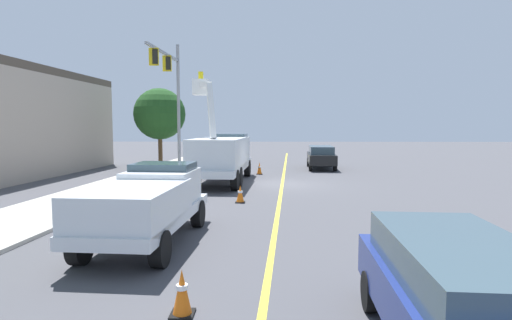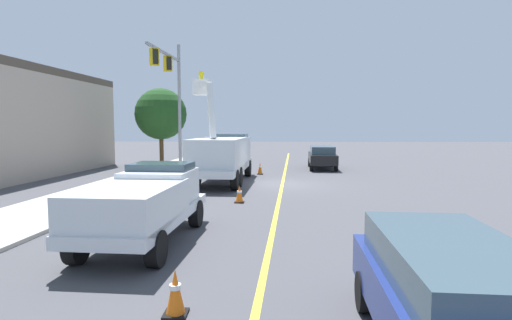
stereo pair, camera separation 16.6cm
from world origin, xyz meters
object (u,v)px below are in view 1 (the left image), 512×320
at_px(utility_bucket_truck, 222,154).
at_px(traffic_cone_mid_front, 240,194).
at_px(traffic_cone_leading, 182,293).
at_px(trailing_sedan, 463,296).
at_px(traffic_cone_mid_rear, 259,168).
at_px(service_pickup_truck, 147,202).
at_px(passing_minivan, 321,156).
at_px(traffic_signal_mast, 171,85).

distance_m(utility_bucket_truck, traffic_cone_mid_front, 6.42).
distance_m(utility_bucket_truck, traffic_cone_leading, 16.23).
relative_size(trailing_sedan, traffic_cone_mid_rear, 6.13).
relative_size(utility_bucket_truck, service_pickup_truck, 1.46).
xyz_separation_m(traffic_cone_mid_front, traffic_cone_mid_rear, (9.84, -0.66, 0.04)).
bearing_deg(traffic_cone_mid_front, traffic_cone_leading, 177.98).
xyz_separation_m(service_pickup_truck, passing_minivan, (19.34, -7.35, -0.15)).
relative_size(service_pickup_truck, traffic_signal_mast, 0.65).
distance_m(trailing_sedan, traffic_cone_leading, 4.24).
relative_size(trailing_sedan, traffic_cone_leading, 6.20).
bearing_deg(traffic_signal_mast, traffic_cone_leading, -166.59).
bearing_deg(utility_bucket_truck, traffic_cone_mid_rear, -29.23).
height_order(utility_bucket_truck, service_pickup_truck, utility_bucket_truck).
relative_size(utility_bucket_truck, trailing_sedan, 1.70).
height_order(service_pickup_truck, traffic_cone_mid_rear, service_pickup_truck).
relative_size(service_pickup_truck, traffic_cone_leading, 7.22).
relative_size(service_pickup_truck, trailing_sedan, 1.17).
bearing_deg(service_pickup_truck, traffic_signal_mast, 10.68).
height_order(service_pickup_truck, trailing_sedan, service_pickup_truck).
relative_size(traffic_cone_leading, traffic_cone_mid_rear, 0.99).
relative_size(service_pickup_truck, traffic_cone_mid_rear, 7.15).
bearing_deg(utility_bucket_truck, passing_minivan, -42.02).
relative_size(traffic_cone_mid_front, traffic_cone_mid_rear, 0.91).
bearing_deg(utility_bucket_truck, traffic_cone_mid_front, -167.03).
bearing_deg(traffic_signal_mast, traffic_cone_mid_rear, -94.61).
bearing_deg(passing_minivan, trailing_sedan, 176.35).
bearing_deg(passing_minivan, traffic_signal_mast, 106.97).
distance_m(traffic_cone_mid_front, traffic_cone_mid_rear, 9.86).
bearing_deg(traffic_signal_mast, trailing_sedan, -157.91).
distance_m(service_pickup_truck, passing_minivan, 20.69).
bearing_deg(passing_minivan, traffic_cone_mid_rear, 128.72).
xyz_separation_m(service_pickup_truck, traffic_cone_leading, (-4.16, -1.80, -0.73)).
relative_size(traffic_cone_leading, traffic_signal_mast, 0.09).
bearing_deg(utility_bucket_truck, traffic_signal_mast, 42.21).
xyz_separation_m(passing_minivan, trailing_sedan, (-24.88, 1.59, 0.00)).
distance_m(utility_bucket_truck, traffic_cone_mid_rear, 4.41).
bearing_deg(passing_minivan, service_pickup_truck, 159.19).
height_order(trailing_sedan, traffic_cone_mid_rear, trailing_sedan).
relative_size(utility_bucket_truck, traffic_cone_leading, 10.53).
bearing_deg(traffic_signal_mast, service_pickup_truck, -169.32).
height_order(traffic_cone_leading, traffic_signal_mast, traffic_signal_mast).
xyz_separation_m(traffic_cone_mid_front, traffic_signal_mast, (10.31, 5.20, 5.50)).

